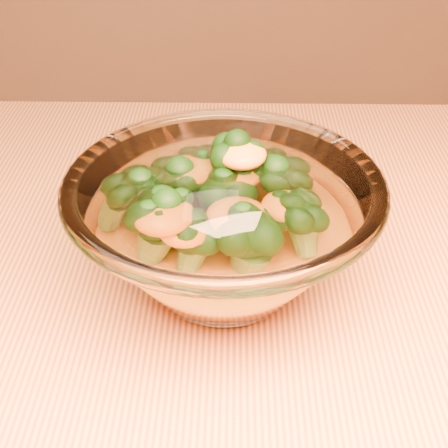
{
  "coord_description": "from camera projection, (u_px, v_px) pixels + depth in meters",
  "views": [
    {
      "loc": [
        0.05,
        -0.35,
        1.09
      ],
      "look_at": [
        0.04,
        0.05,
        0.81
      ],
      "focal_mm": 50.0,
      "sensor_mm": 36.0,
      "label": 1
    }
  ],
  "objects": [
    {
      "name": "table",
      "position": [
        172.0,
        404.0,
        0.54
      ],
      "size": [
        1.2,
        0.8,
        0.75
      ],
      "color": "#E37B44",
      "rests_on": "ground"
    },
    {
      "name": "cheese_sauce",
      "position": [
        224.0,
        252.0,
        0.5
      ],
      "size": [
        0.14,
        0.14,
        0.04
      ],
      "primitive_type": "ellipsoid",
      "color": "orange",
      "rests_on": "glass_bowl"
    },
    {
      "name": "broccoli_heap",
      "position": [
        216.0,
        204.0,
        0.48
      ],
      "size": [
        0.16,
        0.14,
        0.09
      ],
      "color": "black",
      "rests_on": "cheese_sauce"
    },
    {
      "name": "glass_bowl",
      "position": [
        224.0,
        229.0,
        0.49
      ],
      "size": [
        0.24,
        0.24,
        0.11
      ],
      "color": "white",
      "rests_on": "table"
    }
  ]
}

